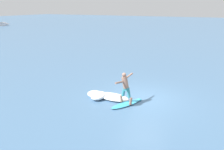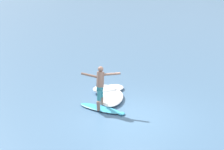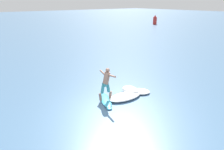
% 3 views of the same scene
% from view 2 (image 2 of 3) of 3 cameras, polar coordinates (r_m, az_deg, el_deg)
% --- Properties ---
extents(ground_plane, '(200.00, 200.00, 0.00)m').
position_cam_2_polar(ground_plane, '(11.49, 3.50, -7.62)').
color(ground_plane, '#44688B').
extents(surfboard, '(1.93, 1.27, 0.23)m').
position_cam_2_polar(surfboard, '(11.99, -2.02, -6.15)').
color(surfboard, '#349BC5').
rests_on(surfboard, ground).
extents(surfer, '(1.51, 0.75, 1.60)m').
position_cam_2_polar(surfer, '(11.68, -2.16, -1.66)').
color(surfer, '#8A6656').
rests_on(surfer, surfboard).
extents(wave_foam_at_tail, '(1.30, 1.29, 0.16)m').
position_cam_2_polar(wave_foam_at_tail, '(13.88, 0.20, -2.42)').
color(wave_foam_at_tail, white).
rests_on(wave_foam_at_tail, ground).
extents(wave_foam_at_nose, '(1.07, 0.77, 0.35)m').
position_cam_2_polar(wave_foam_at_nose, '(13.46, -1.29, -2.69)').
color(wave_foam_at_nose, white).
rests_on(wave_foam_at_nose, ground).
extents(wave_foam_beside, '(1.03, 1.91, 0.22)m').
position_cam_2_polar(wave_foam_beside, '(12.82, -0.02, -4.12)').
color(wave_foam_beside, white).
rests_on(wave_foam_beside, ground).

